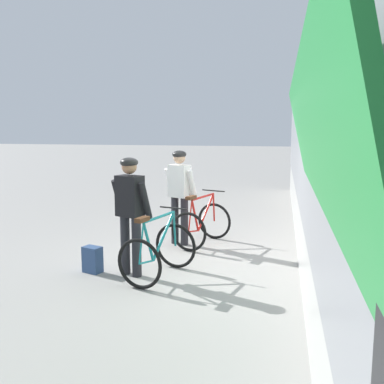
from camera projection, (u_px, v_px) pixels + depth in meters
name	position (u px, v px, depth m)	size (l,w,h in m)	color
ground_plane	(200.00, 263.00, 7.25)	(80.00, 80.00, 0.00)	gray
cyclist_near_in_white	(180.00, 189.00, 8.24)	(0.66, 0.48, 1.76)	#232328
cyclist_far_in_dark	(130.00, 206.00, 6.51)	(0.66, 0.46, 1.76)	#232328
bicycle_near_red	(202.00, 224.00, 8.28)	(1.00, 1.24, 0.99)	black
bicycle_far_teal	(158.00, 251.00, 6.48)	(0.97, 1.22, 0.99)	black
backpack_on_platform	(92.00, 260.00, 6.76)	(0.28, 0.18, 0.40)	navy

